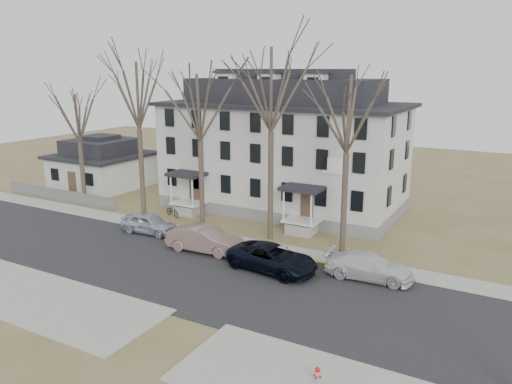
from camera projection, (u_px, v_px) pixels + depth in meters
The scene contains 19 objects.
ground at pixel (176, 285), 28.60m from camera, with size 120.00×120.00×0.00m, color olive.
main_road at pixel (197, 273), 30.30m from camera, with size 120.00×10.00×0.04m, color #27272A.
far_sidewalk at pixel (246, 244), 35.39m from camera, with size 120.00×2.00×0.08m, color #A09F97.
near_sidewalk_left at pixel (8, 289), 28.12m from camera, with size 20.00×5.00×0.08m, color #A09F97.
yellow_curb at pixel (306, 260), 32.27m from camera, with size 14.00×0.25×0.06m, color gold.
boarding_house at pixel (283, 147), 43.48m from camera, with size 20.80×12.36×12.05m.
small_house at pixel (102, 165), 51.99m from camera, with size 8.70×8.70×5.00m.
fence at pixel (60, 202), 46.55m from camera, with size 14.00×0.06×1.20m, color gray.
tree_far_left at pixel (137, 91), 39.60m from camera, with size 8.40×8.40×13.72m.
tree_mid_left at pixel (199, 103), 36.95m from camera, with size 7.80×7.80×12.74m.
tree_center at pixel (271, 84), 33.77m from camera, with size 9.00×9.00×14.70m.
tree_mid_right at pixel (348, 109), 31.54m from camera, with size 7.80×7.80×12.74m.
tree_bungalow at pixel (78, 115), 43.44m from camera, with size 6.60×6.60×10.78m.
car_silver at pixel (149, 224), 37.41m from camera, with size 1.79×4.45×1.52m, color #B6B8CD.
car_tan at pixel (205, 240), 33.61m from camera, with size 1.84×5.29×1.74m, color #83665F.
car_navy at pixel (272, 259), 30.44m from camera, with size 2.64×5.72×1.59m, color black.
car_white at pixel (369, 267), 29.30m from camera, with size 2.10×5.15×1.50m, color silver.
bicycle_left at pixel (173, 211), 41.66m from camera, with size 0.62×1.78×0.93m, color black.
fire_hydrant at pixel (317, 376), 19.52m from camera, with size 0.31×0.30×0.76m.
Camera 1 is at (16.86, -20.91, 12.09)m, focal length 35.00 mm.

